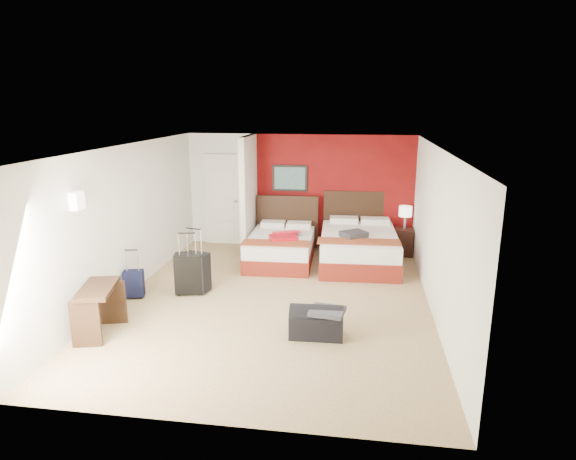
% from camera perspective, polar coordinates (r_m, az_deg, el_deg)
% --- Properties ---
extents(ground, '(6.50, 6.50, 0.00)m').
position_cam_1_polar(ground, '(8.14, -1.61, -8.22)').
color(ground, tan).
rests_on(ground, ground).
extents(room_walls, '(5.02, 6.52, 2.50)m').
position_cam_1_polar(room_walls, '(9.41, -8.61, 2.80)').
color(room_walls, white).
rests_on(room_walls, ground).
extents(red_accent_panel, '(3.50, 0.04, 2.50)m').
position_cam_1_polar(red_accent_panel, '(10.80, 5.27, 4.39)').
color(red_accent_panel, maroon).
rests_on(red_accent_panel, ground).
extents(partition_wall, '(0.12, 1.20, 2.50)m').
position_cam_1_polar(partition_wall, '(10.44, -4.59, 4.04)').
color(partition_wall, silver).
rests_on(partition_wall, ground).
extents(entry_door, '(0.82, 0.06, 2.05)m').
position_cam_1_polar(entry_door, '(11.23, -7.64, 3.54)').
color(entry_door, silver).
rests_on(entry_door, ground).
extents(bed_left, '(1.34, 1.87, 0.55)m').
position_cam_1_polar(bed_left, '(9.94, -0.87, -2.24)').
color(bed_left, white).
rests_on(bed_left, ground).
extents(bed_right, '(1.60, 2.21, 0.64)m').
position_cam_1_polar(bed_right, '(9.90, 8.21, -2.17)').
color(bed_right, white).
rests_on(bed_right, ground).
extents(red_suitcase_open, '(0.76, 0.87, 0.09)m').
position_cam_1_polar(red_suitcase_open, '(9.74, -0.39, -0.64)').
color(red_suitcase_open, red).
rests_on(red_suitcase_open, bed_left).
extents(jacket_bundle, '(0.58, 0.56, 0.11)m').
position_cam_1_polar(jacket_bundle, '(9.51, 7.67, -0.50)').
color(jacket_bundle, '#38383D').
rests_on(jacket_bundle, bed_right).
extents(nightstand, '(0.45, 0.45, 0.58)m').
position_cam_1_polar(nightstand, '(10.70, 13.32, -1.33)').
color(nightstand, black).
rests_on(nightstand, ground).
extents(table_lamp, '(0.29, 0.29, 0.48)m').
position_cam_1_polar(table_lamp, '(10.57, 13.48, 1.43)').
color(table_lamp, white).
rests_on(table_lamp, nightstand).
extents(suitcase_black, '(0.50, 0.38, 0.68)m').
position_cam_1_polar(suitcase_black, '(8.47, -11.48, -5.13)').
color(suitcase_black, black).
rests_on(suitcase_black, ground).
extents(suitcase_charcoal, '(0.50, 0.37, 0.66)m').
position_cam_1_polar(suitcase_charcoal, '(8.53, -10.69, -5.01)').
color(suitcase_charcoal, black).
rests_on(suitcase_charcoal, ground).
extents(suitcase_navy, '(0.36, 0.27, 0.44)m').
position_cam_1_polar(suitcase_navy, '(8.57, -17.50, -6.14)').
color(suitcase_navy, black).
rests_on(suitcase_navy, ground).
extents(duffel_bag, '(0.75, 0.42, 0.37)m').
position_cam_1_polar(duffel_bag, '(6.92, 3.32, -10.84)').
color(duffel_bag, black).
rests_on(duffel_bag, ground).
extents(jacket_draped, '(0.52, 0.46, 0.06)m').
position_cam_1_polar(jacket_draped, '(6.78, 4.59, -9.42)').
color(jacket_draped, '#3C3C41').
rests_on(jacket_draped, duffel_bag).
extents(desk, '(0.63, 0.94, 0.71)m').
position_cam_1_polar(desk, '(7.37, -21.09, -8.77)').
color(desk, '#311D10').
rests_on(desk, ground).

